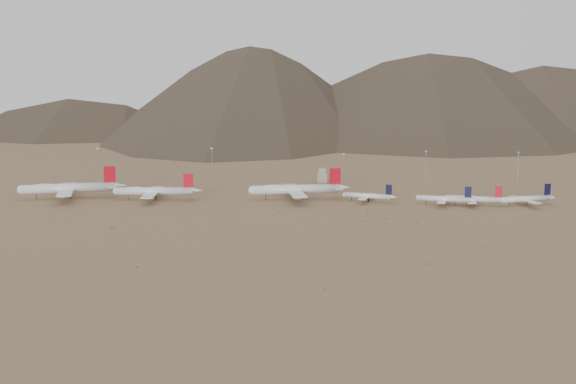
# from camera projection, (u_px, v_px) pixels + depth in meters

# --- Properties ---
(ground) EXTENTS (3000.00, 3000.00, 0.00)m
(ground) POSITION_uv_depth(u_px,v_px,m) (269.00, 210.00, 482.06)
(ground) COLOR #A27D53
(ground) RESTS_ON ground
(mountain_ridge) EXTENTS (4400.00, 1000.00, 300.00)m
(mountain_ridge) POSITION_uv_depth(u_px,v_px,m) (328.00, 37.00, 1339.03)
(mountain_ridge) COLOR brown
(mountain_ridge) RESTS_ON ground
(widebody_west) EXTENTS (74.11, 58.98, 22.86)m
(widebody_west) POSITION_uv_depth(u_px,v_px,m) (69.00, 188.00, 522.14)
(widebody_west) COLOR silver
(widebody_west) RESTS_ON ground
(widebody_centre) EXTENTS (64.34, 49.81, 19.14)m
(widebody_centre) POSITION_uv_depth(u_px,v_px,m) (154.00, 191.00, 516.84)
(widebody_centre) COLOR silver
(widebody_centre) RESTS_ON ground
(widebody_east) EXTENTS (73.54, 57.92, 22.25)m
(widebody_east) POSITION_uv_depth(u_px,v_px,m) (296.00, 189.00, 518.45)
(widebody_east) COLOR silver
(widebody_east) RESTS_ON ground
(narrowbody_a) EXTENTS (39.04, 28.81, 13.15)m
(narrowbody_a) POSITION_uv_depth(u_px,v_px,m) (369.00, 196.00, 510.22)
(narrowbody_a) COLOR silver
(narrowbody_a) RESTS_ON ground
(narrowbody_b) EXTENTS (41.51, 30.39, 13.84)m
(narrowbody_b) POSITION_uv_depth(u_px,v_px,m) (445.00, 199.00, 497.11)
(narrowbody_b) COLOR silver
(narrowbody_b) RESTS_ON ground
(narrowbody_c) EXTENTS (42.52, 31.00, 14.12)m
(narrowbody_c) POSITION_uv_depth(u_px,v_px,m) (475.00, 199.00, 496.77)
(narrowbody_c) COLOR silver
(narrowbody_c) RESTS_ON ground
(narrowbody_d) EXTENTS (41.80, 31.33, 14.52)m
(narrowbody_d) POSITION_uv_depth(u_px,v_px,m) (527.00, 199.00, 496.79)
(narrowbody_d) COLOR silver
(narrowbody_d) RESTS_ON ground
(control_tower) EXTENTS (8.00, 8.00, 12.00)m
(control_tower) POSITION_uv_depth(u_px,v_px,m) (322.00, 176.00, 595.95)
(control_tower) COLOR tan
(control_tower) RESTS_ON ground
(mast_far_west) EXTENTS (2.00, 0.60, 25.70)m
(mast_far_west) POSITION_uv_depth(u_px,v_px,m) (98.00, 161.00, 620.60)
(mast_far_west) COLOR gray
(mast_far_west) RESTS_ON ground
(mast_west) EXTENTS (2.00, 0.60, 25.70)m
(mast_west) POSITION_uv_depth(u_px,v_px,m) (212.00, 161.00, 622.26)
(mast_west) COLOR gray
(mast_west) RESTS_ON ground
(mast_centre) EXTENTS (2.00, 0.60, 25.70)m
(mast_centre) POSITION_uv_depth(u_px,v_px,m) (343.00, 168.00, 581.62)
(mast_centre) COLOR gray
(mast_centre) RESTS_ON ground
(mast_east) EXTENTS (2.00, 0.60, 25.70)m
(mast_east) POSITION_uv_depth(u_px,v_px,m) (426.00, 164.00, 600.27)
(mast_east) COLOR gray
(mast_east) RESTS_ON ground
(mast_far_east) EXTENTS (2.00, 0.60, 25.70)m
(mast_far_east) POSITION_uv_depth(u_px,v_px,m) (518.00, 166.00, 592.67)
(mast_far_east) COLOR gray
(mast_far_east) RESTS_ON ground
(desert_scrub) EXTENTS (443.08, 173.43, 0.92)m
(desert_scrub) POSITION_uv_depth(u_px,v_px,m) (208.00, 238.00, 402.21)
(desert_scrub) COLOR brown
(desert_scrub) RESTS_ON ground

